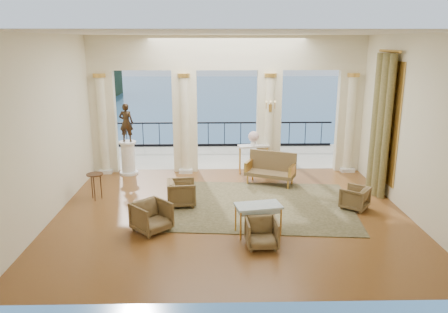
{
  "coord_description": "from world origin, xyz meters",
  "views": [
    {
      "loc": [
        -0.42,
        -10.55,
        4.34
      ],
      "look_at": [
        -0.17,
        0.6,
        1.36
      ],
      "focal_mm": 35.0,
      "sensor_mm": 36.0,
      "label": 1
    }
  ],
  "objects_px": {
    "pedestal": "(128,158)",
    "console_table": "(253,150)",
    "armchair_a": "(152,215)",
    "statue": "(126,123)",
    "side_table": "(95,177)",
    "armchair_c": "(355,197)",
    "game_table": "(258,208)",
    "armchair_b": "(262,232)",
    "armchair_d": "(182,192)",
    "settee": "(271,168)"
  },
  "relations": [
    {
      "from": "game_table",
      "to": "statue",
      "type": "relative_size",
      "value": 0.89
    },
    {
      "from": "armchair_d",
      "to": "settee",
      "type": "distance_m",
      "value": 3.21
    },
    {
      "from": "armchair_b",
      "to": "pedestal",
      "type": "xyz_separation_m",
      "value": [
        -3.88,
        5.42,
        0.19
      ]
    },
    {
      "from": "armchair_b",
      "to": "armchair_d",
      "type": "bearing_deg",
      "value": 124.24
    },
    {
      "from": "armchair_a",
      "to": "side_table",
      "type": "relative_size",
      "value": 1.04
    },
    {
      "from": "statue",
      "to": "side_table",
      "type": "bearing_deg",
      "value": 85.51
    },
    {
      "from": "armchair_a",
      "to": "side_table",
      "type": "xyz_separation_m",
      "value": [
        -1.86,
        2.16,
        0.25
      ]
    },
    {
      "from": "armchair_b",
      "to": "settee",
      "type": "xyz_separation_m",
      "value": [
        0.74,
        4.31,
        0.15
      ]
    },
    {
      "from": "settee",
      "to": "pedestal",
      "type": "bearing_deg",
      "value": -169.42
    },
    {
      "from": "armchair_c",
      "to": "armchair_d",
      "type": "height_order",
      "value": "armchair_d"
    },
    {
      "from": "console_table",
      "to": "statue",
      "type": "bearing_deg",
      "value": 170.02
    },
    {
      "from": "armchair_b",
      "to": "armchair_c",
      "type": "xyz_separation_m",
      "value": [
        2.69,
        2.15,
        -0.01
      ]
    },
    {
      "from": "armchair_a",
      "to": "game_table",
      "type": "distance_m",
      "value": 2.49
    },
    {
      "from": "settee",
      "to": "console_table",
      "type": "xyz_separation_m",
      "value": [
        -0.45,
        1.15,
        0.3
      ]
    },
    {
      "from": "armchair_a",
      "to": "armchair_b",
      "type": "distance_m",
      "value": 2.63
    },
    {
      "from": "armchair_c",
      "to": "pedestal",
      "type": "height_order",
      "value": "pedestal"
    },
    {
      "from": "armchair_b",
      "to": "game_table",
      "type": "xyz_separation_m",
      "value": [
        -0.02,
        0.66,
        0.29
      ]
    },
    {
      "from": "armchair_d",
      "to": "game_table",
      "type": "relative_size",
      "value": 0.68
    },
    {
      "from": "settee",
      "to": "armchair_d",
      "type": "bearing_deg",
      "value": -121.73
    },
    {
      "from": "armchair_c",
      "to": "settee",
      "type": "distance_m",
      "value": 2.92
    },
    {
      "from": "armchair_d",
      "to": "statue",
      "type": "xyz_separation_m",
      "value": [
        -1.97,
        2.91,
        1.36
      ]
    },
    {
      "from": "settee",
      "to": "console_table",
      "type": "relative_size",
      "value": 1.54
    },
    {
      "from": "pedestal",
      "to": "side_table",
      "type": "distance_m",
      "value": 2.44
    },
    {
      "from": "game_table",
      "to": "side_table",
      "type": "distance_m",
      "value": 4.93
    },
    {
      "from": "pedestal",
      "to": "console_table",
      "type": "height_order",
      "value": "pedestal"
    },
    {
      "from": "pedestal",
      "to": "statue",
      "type": "height_order",
      "value": "statue"
    },
    {
      "from": "armchair_b",
      "to": "armchair_d",
      "type": "height_order",
      "value": "armchair_d"
    },
    {
      "from": "armchair_b",
      "to": "armchair_c",
      "type": "bearing_deg",
      "value": 35.56
    },
    {
      "from": "side_table",
      "to": "game_table",
      "type": "bearing_deg",
      "value": -28.62
    },
    {
      "from": "armchair_c",
      "to": "pedestal",
      "type": "bearing_deg",
      "value": -79.22
    },
    {
      "from": "armchair_a",
      "to": "statue",
      "type": "height_order",
      "value": "statue"
    },
    {
      "from": "armchair_d",
      "to": "game_table",
      "type": "bearing_deg",
      "value": -140.73
    },
    {
      "from": "armchair_a",
      "to": "side_table",
      "type": "distance_m",
      "value": 2.86
    },
    {
      "from": "armchair_d",
      "to": "side_table",
      "type": "height_order",
      "value": "armchair_d"
    },
    {
      "from": "settee",
      "to": "armchair_a",
      "type": "bearing_deg",
      "value": -109.08
    },
    {
      "from": "armchair_c",
      "to": "armchair_d",
      "type": "distance_m",
      "value": 4.61
    },
    {
      "from": "console_table",
      "to": "side_table",
      "type": "relative_size",
      "value": 1.42
    },
    {
      "from": "statue",
      "to": "console_table",
      "type": "distance_m",
      "value": 4.28
    },
    {
      "from": "game_table",
      "to": "armchair_a",
      "type": "bearing_deg",
      "value": 164.2
    },
    {
      "from": "statue",
      "to": "console_table",
      "type": "height_order",
      "value": "statue"
    },
    {
      "from": "armchair_d",
      "to": "armchair_b",
      "type": "bearing_deg",
      "value": -149.11
    },
    {
      "from": "armchair_d",
      "to": "pedestal",
      "type": "distance_m",
      "value": 3.52
    },
    {
      "from": "game_table",
      "to": "armchair_b",
      "type": "bearing_deg",
      "value": -99.68
    },
    {
      "from": "armchair_d",
      "to": "settee",
      "type": "relative_size",
      "value": 0.47
    },
    {
      "from": "armchair_c",
      "to": "game_table",
      "type": "xyz_separation_m",
      "value": [
        -2.71,
        -1.49,
        0.31
      ]
    },
    {
      "from": "side_table",
      "to": "pedestal",
      "type": "bearing_deg",
      "value": 79.04
    },
    {
      "from": "armchair_c",
      "to": "statue",
      "type": "relative_size",
      "value": 0.53
    },
    {
      "from": "pedestal",
      "to": "armchair_c",
      "type": "bearing_deg",
      "value": -26.44
    },
    {
      "from": "game_table",
      "to": "settee",
      "type": "bearing_deg",
      "value": 67.11
    },
    {
      "from": "armchair_c",
      "to": "settee",
      "type": "height_order",
      "value": "settee"
    }
  ]
}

